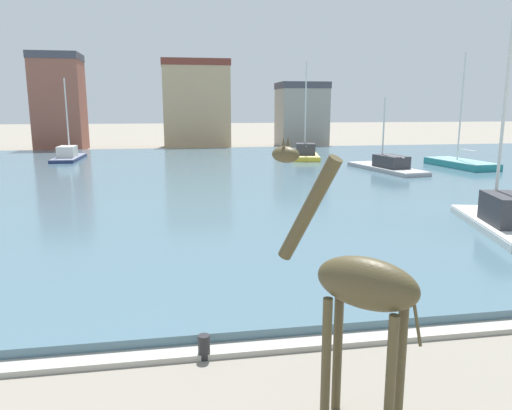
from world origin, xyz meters
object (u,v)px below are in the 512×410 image
(sailboat_teal, at_px, (455,164))
(sailboat_yellow, at_px, (305,156))
(sailboat_grey, at_px, (382,168))
(sailboat_navy, at_px, (70,157))
(sailboat_white, at_px, (494,221))
(giraffe_statue, at_px, (358,287))
(mooring_bollard, at_px, (204,347))

(sailboat_teal, xyz_separation_m, sailboat_yellow, (-10.18, 7.75, 0.12))
(sailboat_yellow, distance_m, sailboat_grey, 9.54)
(sailboat_navy, bearing_deg, sailboat_white, -53.70)
(giraffe_statue, xyz_separation_m, sailboat_yellow, (9.24, 36.24, -1.72))
(sailboat_yellow, xyz_separation_m, sailboat_white, (0.40, -26.22, 0.01))
(giraffe_statue, bearing_deg, mooring_bollard, 132.13)
(sailboat_yellow, bearing_deg, sailboat_teal, -37.29)
(sailboat_white, bearing_deg, sailboat_navy, 126.30)
(sailboat_yellow, distance_m, sailboat_white, 26.22)
(giraffe_statue, xyz_separation_m, sailboat_grey, (12.79, 27.39, -1.82))
(sailboat_white, bearing_deg, mooring_bollard, -147.27)
(giraffe_statue, relative_size, sailboat_grey, 0.50)
(sailboat_grey, xyz_separation_m, mooring_bollard, (-14.98, -24.97, -0.23))
(giraffe_statue, height_order, sailboat_grey, sailboat_grey)
(sailboat_navy, relative_size, sailboat_grey, 0.83)
(sailboat_navy, bearing_deg, sailboat_yellow, -7.72)
(sailboat_teal, height_order, mooring_bollard, sailboat_teal)
(sailboat_navy, height_order, sailboat_white, sailboat_white)
(giraffe_statue, relative_size, sailboat_teal, 0.50)
(sailboat_teal, distance_m, sailboat_yellow, 12.80)
(sailboat_yellow, bearing_deg, sailboat_grey, -68.17)
(sailboat_white, height_order, mooring_bollard, sailboat_white)
(giraffe_statue, relative_size, sailboat_navy, 0.61)
(sailboat_white, xyz_separation_m, sailboat_grey, (3.15, 17.36, -0.12))
(giraffe_statue, height_order, sailboat_white, sailboat_white)
(giraffe_statue, height_order, sailboat_teal, sailboat_teal)
(sailboat_yellow, xyz_separation_m, mooring_bollard, (-11.43, -33.82, -0.33))
(sailboat_yellow, xyz_separation_m, sailboat_grey, (3.55, -8.86, -0.10))
(sailboat_navy, distance_m, sailboat_grey, 27.15)
(giraffe_statue, distance_m, sailboat_grey, 30.28)
(sailboat_yellow, bearing_deg, mooring_bollard, -108.68)
(sailboat_white, xyz_separation_m, mooring_bollard, (-11.83, -7.60, -0.34))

